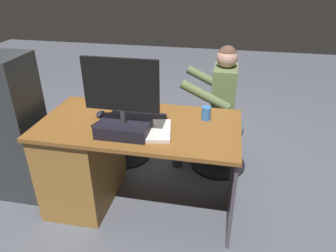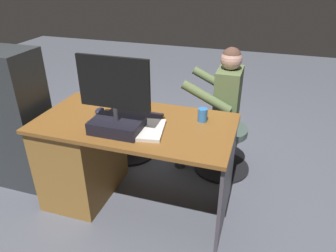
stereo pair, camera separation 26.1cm
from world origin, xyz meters
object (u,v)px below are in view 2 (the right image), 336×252
(desk, at_px, (94,153))
(cup, at_px, (203,115))
(computer_mouse, at_px, (100,111))
(monitor, at_px, (116,109))
(teddy_bear, at_px, (127,98))
(keyboard, at_px, (134,115))
(office_chair_teddy, at_px, (129,131))
(tv_remote, at_px, (97,119))
(visitor_chair, at_px, (223,146))
(person, at_px, (217,103))

(desk, bearing_deg, cup, -169.33)
(desk, xyz_separation_m, computer_mouse, (-0.06, -0.06, 0.36))
(monitor, relative_size, teddy_bear, 1.39)
(computer_mouse, bearing_deg, desk, 42.87)
(teddy_bear, bearing_deg, keyboard, 119.27)
(keyboard, height_order, computer_mouse, computer_mouse)
(cup, relative_size, office_chair_teddy, 0.18)
(monitor, relative_size, keyboard, 1.24)
(teddy_bear, bearing_deg, tv_remote, 98.11)
(tv_remote, xyz_separation_m, teddy_bear, (0.11, -0.76, -0.14))
(cup, distance_m, tv_remote, 0.77)
(desk, distance_m, computer_mouse, 0.37)
(monitor, height_order, visitor_chair, monitor)
(person, bearing_deg, tv_remote, 44.75)
(monitor, height_order, tv_remote, monitor)
(desk, relative_size, monitor, 2.78)
(tv_remote, bearing_deg, person, -118.95)
(tv_remote, distance_m, visitor_chair, 1.24)
(desk, bearing_deg, monitor, 152.45)
(desk, height_order, computer_mouse, computer_mouse)
(tv_remote, xyz_separation_m, person, (-0.76, -0.75, -0.08))
(monitor, distance_m, computer_mouse, 0.37)
(desk, distance_m, keyboard, 0.50)
(person, bearing_deg, keyboard, 48.74)
(tv_remote, bearing_deg, office_chair_teddy, -65.45)
(monitor, bearing_deg, cup, -147.86)
(teddy_bear, height_order, person, person)
(cup, xyz_separation_m, person, (-0.02, -0.53, -0.12))
(keyboard, bearing_deg, person, -131.26)
(desk, relative_size, teddy_bear, 3.85)
(desk, distance_m, visitor_chair, 1.19)
(keyboard, height_order, teddy_bear, teddy_bear)
(computer_mouse, relative_size, visitor_chair, 0.18)
(monitor, relative_size, cup, 5.28)
(desk, bearing_deg, computer_mouse, -137.13)
(computer_mouse, xyz_separation_m, teddy_bear, (0.06, -0.63, -0.15))
(desk, distance_m, tv_remote, 0.38)
(desk, relative_size, person, 1.24)
(tv_remote, bearing_deg, teddy_bear, -65.59)
(monitor, height_order, teddy_bear, monitor)
(monitor, height_order, person, monitor)
(desk, height_order, tv_remote, tv_remote)
(computer_mouse, bearing_deg, monitor, 138.96)
(keyboard, distance_m, office_chair_teddy, 0.85)
(computer_mouse, bearing_deg, keyboard, -174.37)
(person, bearing_deg, office_chair_teddy, 0.57)
(keyboard, distance_m, tv_remote, 0.28)
(teddy_bear, bearing_deg, cup, 147.80)
(keyboard, bearing_deg, desk, 14.12)
(monitor, distance_m, keyboard, 0.30)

